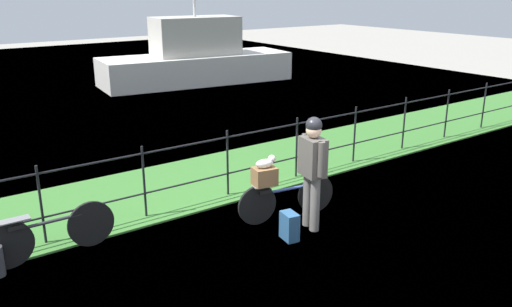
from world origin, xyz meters
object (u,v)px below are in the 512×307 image
bicycle_main (286,198)px  cyclist_person (313,163)px  terrier_dog (266,162)px  moored_boat_near (196,59)px  wooden_crate (264,176)px  backpack_on_paving (289,226)px  bicycle_parked (50,233)px

bicycle_main → cyclist_person: cyclist_person is taller
terrier_dog → moored_boat_near: (5.08, 11.00, -0.11)m
wooden_crate → backpack_on_paving: size_ratio=0.84×
terrier_dog → cyclist_person: bearing=-51.0°
terrier_dog → bicycle_parked: terrier_dog is taller
bicycle_main → terrier_dog: bearing=170.2°
bicycle_parked → moored_boat_near: bearing=51.9°
backpack_on_paving → moored_boat_near: 12.74m
terrier_dog → bicycle_main: bearing=-9.8°
bicycle_main → cyclist_person: bearing=-79.0°
bicycle_parked → wooden_crate: bearing=-15.5°
terrier_dog → moored_boat_near: bearing=65.2°
bicycle_parked → bicycle_main: bearing=-14.9°
wooden_crate → cyclist_person: bearing=-49.7°
moored_boat_near → bicycle_parked: bearing=-128.1°
bicycle_main → backpack_on_paving: bicycle_main is taller
terrier_dog → moored_boat_near: 12.12m
cyclist_person → moored_boat_near: 12.43m
bicycle_main → backpack_on_paving: size_ratio=4.03×
backpack_on_paving → moored_boat_near: bearing=165.3°
bicycle_main → moored_boat_near: 12.04m
backpack_on_paving → bicycle_parked: bicycle_parked is taller
backpack_on_paving → moored_boat_near: (5.14, 11.64, 0.64)m
backpack_on_paving → bicycle_parked: bearing=-107.7°
cyclist_person → backpack_on_paving: bearing=-167.5°
wooden_crate → terrier_dog: (0.02, -0.00, 0.21)m
wooden_crate → cyclist_person: size_ratio=0.20×
wooden_crate → terrier_dog: size_ratio=1.04×
wooden_crate → backpack_on_paving: 0.84m
wooden_crate → cyclist_person: 0.75m
cyclist_person → bicycle_main: bearing=101.0°
bicycle_main → bicycle_parked: size_ratio=0.95×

